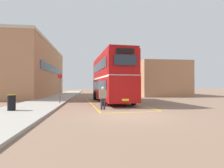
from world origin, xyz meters
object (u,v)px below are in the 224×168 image
Objects in this scene: pedestrian_boarding at (103,96)px; double_decker_bus at (111,78)px; single_deck_bus at (121,86)px; litter_bin at (12,102)px; bus_stop_sign at (60,85)px.

double_decker_bus is at bearing 77.88° from pedestrian_boarding.
litter_bin is (-10.93, -23.05, -1.00)m from single_deck_bus.
litter_bin is at bearing -115.36° from single_deck_bus.
bus_stop_sign is (-4.82, -1.76, -0.80)m from double_decker_bus.
single_deck_bus reaches higher than pedestrian_boarding.
bus_stop_sign is at bearing -159.90° from double_decker_bus.
double_decker_bus is 4.08× the size of bus_stop_sign.
single_deck_bus reaches higher than litter_bin.
litter_bin is 0.38× the size of bus_stop_sign.
double_decker_bus is 5.20m from bus_stop_sign.
bus_stop_sign reaches higher than litter_bin.
pedestrian_boarding is at bearing -103.03° from single_deck_bus.
single_deck_bus is 3.39× the size of bus_stop_sign.
single_deck_bus is (3.93, 16.59, -0.87)m from double_decker_bus.
single_deck_bus is at bearing 76.65° from double_decker_bus.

